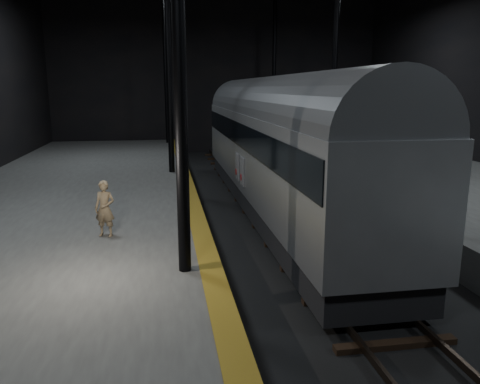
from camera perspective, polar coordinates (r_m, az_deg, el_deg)
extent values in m
plane|color=black|center=(14.76, 7.59, -6.34)|extent=(44.00, 44.00, 0.00)
cube|color=#494947|center=(14.39, -22.43, -5.61)|extent=(9.00, 43.80, 1.00)
cube|color=olive|center=(13.88, -5.26, -3.15)|extent=(0.50, 43.80, 0.01)
cube|color=#3F3328|center=(14.52, 4.87, -5.89)|extent=(0.08, 43.00, 0.14)
cube|color=#3F3328|center=(14.93, 10.26, -5.53)|extent=(0.08, 43.00, 0.14)
cube|color=black|center=(14.74, 7.59, -6.12)|extent=(2.40, 42.00, 0.12)
cylinder|color=black|center=(9.43, -7.52, 20.07)|extent=(0.26, 0.26, 10.00)
cylinder|color=black|center=(21.38, -8.72, 15.76)|extent=(0.26, 0.26, 10.00)
cylinder|color=black|center=(22.81, 11.49, 15.45)|extent=(0.26, 0.26, 10.00)
cylinder|color=black|center=(33.36, -9.05, 14.55)|extent=(0.26, 0.26, 10.00)
cylinder|color=black|center=(34.30, 4.18, 14.60)|extent=(0.26, 0.26, 10.00)
cube|color=#A0A2A7|center=(17.76, 4.28, 4.98)|extent=(2.75, 18.99, 2.85)
cube|color=black|center=(18.09, 4.19, -0.63)|extent=(2.52, 18.61, 0.81)
cube|color=black|center=(17.69, 4.31, 7.11)|extent=(2.81, 18.70, 0.85)
cylinder|color=slate|center=(17.63, 4.35, 9.57)|extent=(2.70, 18.80, 2.70)
cube|color=black|center=(12.12, 11.61, -9.34)|extent=(1.71, 2.09, 0.33)
cube|color=black|center=(24.53, 0.55, 2.06)|extent=(1.71, 2.09, 0.33)
cube|color=silver|center=(16.65, 0.30, 2.52)|extent=(0.04, 0.71, 1.00)
cube|color=silver|center=(17.76, -0.32, 3.15)|extent=(0.04, 0.71, 1.00)
cylinder|color=#AC151C|center=(16.86, 0.14, 1.83)|extent=(0.03, 0.25, 0.25)
cylinder|color=#AC151C|center=(17.96, -0.47, 2.49)|extent=(0.03, 0.25, 0.25)
imported|color=#967D5C|center=(12.48, -16.16, -1.96)|extent=(0.62, 0.50, 1.46)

